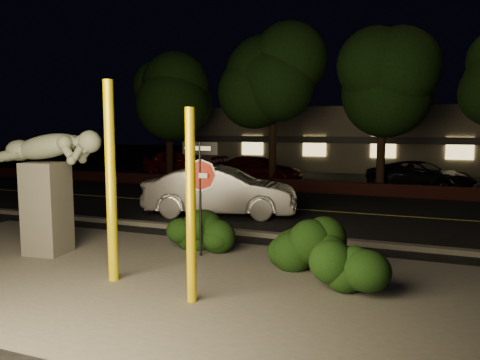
% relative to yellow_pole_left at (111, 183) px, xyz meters
% --- Properties ---
extents(ground, '(90.00, 90.00, 0.00)m').
position_rel_yellow_pole_left_xyz_m(ground, '(0.82, 11.33, -1.78)').
color(ground, black).
rests_on(ground, ground).
extents(patio, '(14.00, 6.00, 0.02)m').
position_rel_yellow_pole_left_xyz_m(patio, '(0.82, 0.33, -1.77)').
color(patio, '#4C4944').
rests_on(patio, ground).
extents(road, '(80.00, 8.00, 0.01)m').
position_rel_yellow_pole_left_xyz_m(road, '(0.82, 8.33, -1.77)').
color(road, black).
rests_on(road, ground).
extents(lane_marking, '(80.00, 0.12, 0.00)m').
position_rel_yellow_pole_left_xyz_m(lane_marking, '(0.82, 8.33, -1.76)').
color(lane_marking, '#BDB34B').
rests_on(lane_marking, road).
extents(curb, '(80.00, 0.25, 0.12)m').
position_rel_yellow_pole_left_xyz_m(curb, '(0.82, 4.23, -1.72)').
color(curb, '#4C4944').
rests_on(curb, ground).
extents(brick_wall, '(40.00, 0.35, 0.50)m').
position_rel_yellow_pole_left_xyz_m(brick_wall, '(0.82, 12.63, -1.53)').
color(brick_wall, '#411815').
rests_on(brick_wall, ground).
extents(parking_lot, '(40.00, 12.00, 0.01)m').
position_rel_yellow_pole_left_xyz_m(parking_lot, '(0.82, 18.33, -1.77)').
color(parking_lot, black).
rests_on(parking_lot, ground).
extents(building, '(22.00, 10.20, 4.00)m').
position_rel_yellow_pole_left_xyz_m(building, '(0.82, 26.32, 0.22)').
color(building, '#6D6857').
rests_on(building, ground).
extents(tree_far_a, '(4.60, 4.60, 7.43)m').
position_rel_yellow_pole_left_xyz_m(tree_far_a, '(-7.18, 14.33, 3.56)').
color(tree_far_a, black).
rests_on(tree_far_a, ground).
extents(tree_far_b, '(5.20, 5.20, 8.41)m').
position_rel_yellow_pole_left_xyz_m(tree_far_b, '(-1.68, 14.53, 4.27)').
color(tree_far_b, black).
rests_on(tree_far_b, ground).
extents(tree_far_c, '(4.80, 4.80, 7.84)m').
position_rel_yellow_pole_left_xyz_m(tree_far_c, '(3.32, 14.13, 3.88)').
color(tree_far_c, black).
rests_on(tree_far_c, ground).
extents(yellow_pole_left, '(0.18, 0.18, 3.56)m').
position_rel_yellow_pole_left_xyz_m(yellow_pole_left, '(0.00, 0.00, 0.00)').
color(yellow_pole_left, yellow).
rests_on(yellow_pole_left, ground).
extents(yellow_pole_right, '(0.15, 0.15, 3.05)m').
position_rel_yellow_pole_left_xyz_m(yellow_pole_right, '(1.78, -0.40, -0.26)').
color(yellow_pole_right, '#E6BF05').
rests_on(yellow_pole_right, ground).
extents(signpost, '(0.83, 0.08, 2.44)m').
position_rel_yellow_pole_left_xyz_m(signpost, '(0.73, 2.02, -0.04)').
color(signpost, black).
rests_on(signpost, ground).
extents(sculpture, '(2.52, 0.97, 2.68)m').
position_rel_yellow_pole_left_xyz_m(sculpture, '(-2.39, 0.98, -0.13)').
color(sculpture, '#4C4944').
rests_on(sculpture, ground).
extents(hedge_center, '(2.09, 1.41, 0.99)m').
position_rel_yellow_pole_left_xyz_m(hedge_center, '(0.53, 2.43, -1.28)').
color(hedge_center, black).
rests_on(hedge_center, ground).
extents(hedge_right, '(1.82, 1.27, 1.08)m').
position_rel_yellow_pole_left_xyz_m(hedge_right, '(3.13, 1.93, -1.24)').
color(hedge_right, black).
rests_on(hedge_right, ground).
extents(hedge_far_right, '(1.31, 0.82, 0.91)m').
position_rel_yellow_pole_left_xyz_m(hedge_far_right, '(4.04, 0.98, -1.33)').
color(hedge_far_right, black).
rests_on(hedge_far_right, ground).
extents(silver_sedan, '(4.92, 2.69, 1.54)m').
position_rel_yellow_pole_left_xyz_m(silver_sedan, '(-0.76, 6.42, -1.01)').
color(silver_sedan, '#B8B8BD').
rests_on(silver_sedan, ground).
extents(parked_car_red, '(4.94, 2.89, 1.58)m').
position_rel_yellow_pole_left_xyz_m(parked_car_red, '(-7.26, 15.71, -0.99)').
color(parked_car_red, maroon).
rests_on(parked_car_red, ground).
extents(parked_car_darkred, '(4.51, 1.91, 1.30)m').
position_rel_yellow_pole_left_xyz_m(parked_car_darkred, '(-2.65, 15.22, -1.13)').
color(parked_car_darkred, '#3B090D').
rests_on(parked_car_darkred, ground).
extents(parked_car_dark, '(4.96, 3.50, 1.26)m').
position_rel_yellow_pole_left_xyz_m(parked_car_dark, '(4.94, 15.27, -1.15)').
color(parked_car_dark, black).
rests_on(parked_car_dark, ground).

